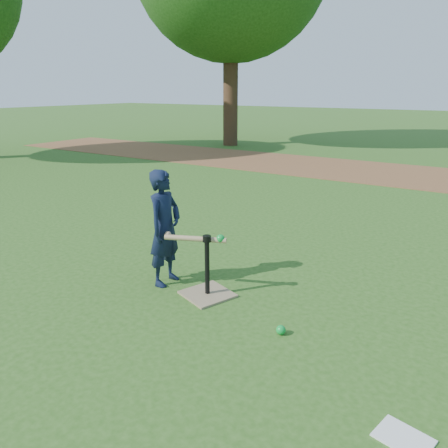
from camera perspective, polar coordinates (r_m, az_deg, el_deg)
The scene contains 7 objects.
ground at distance 4.26m, azimuth -1.38°, elevation -9.69°, with size 80.00×80.00×0.00m, color #285116.
dirt_strip at distance 11.02m, azimuth 21.04°, elevation 6.16°, with size 24.00×3.00×0.01m, color brown.
child at distance 4.41m, azimuth -7.74°, elevation -0.53°, with size 0.43×0.28×1.18m, color black.
wiffle_ball_ground at distance 3.71m, azimuth 7.44°, elevation -13.55°, with size 0.08×0.08×0.08m, color #0D9933.
clipboard at distance 2.99m, azimuth 22.40°, elevation -24.45°, with size 0.30×0.23×0.01m, color white.
batting_tee at distance 4.28m, azimuth -2.18°, elevation -7.94°, with size 0.55×0.55×0.61m.
swing_action at distance 4.15m, azimuth -3.48°, elevation -1.87°, with size 0.62×0.27×0.09m.
Camera 1 is at (2.12, -3.14, 1.94)m, focal length 35.00 mm.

